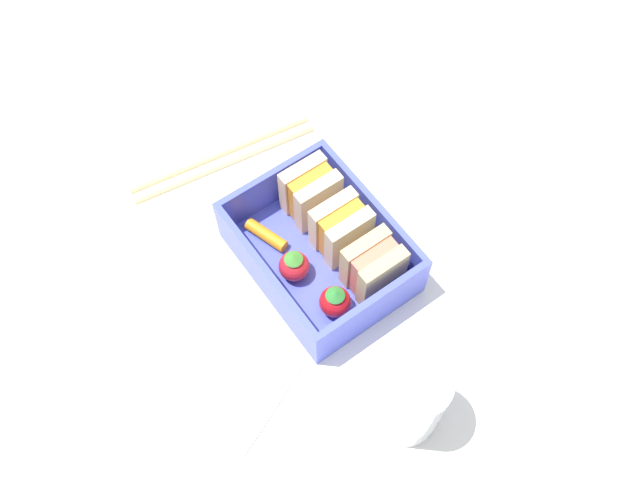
{
  "coord_description": "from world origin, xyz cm",
  "views": [
    {
      "loc": [
        24.04,
        -17.34,
        59.93
      ],
      "look_at": [
        0.0,
        0.0,
        2.7
      ],
      "focal_mm": 40.0,
      "sensor_mm": 36.0,
      "label": 1
    }
  ],
  "objects_px": {
    "sandwich_left": "(311,193)",
    "sandwich_center_left": "(341,229)",
    "strawberry_far_left": "(296,269)",
    "folded_napkin": "(207,369)",
    "strawberry_left": "(335,301)",
    "drinking_glass": "(410,399)",
    "sandwich_center": "(373,267)",
    "carrot_stick_far_left": "(266,235)",
    "chopstick_pair": "(223,158)"
  },
  "relations": [
    {
      "from": "chopstick_pair",
      "to": "folded_napkin",
      "type": "xyz_separation_m",
      "value": [
        0.18,
        -0.13,
        -0.0
      ]
    },
    {
      "from": "sandwich_center",
      "to": "drinking_glass",
      "type": "xyz_separation_m",
      "value": [
        0.11,
        -0.05,
        0.01
      ]
    },
    {
      "from": "sandwich_left",
      "to": "carrot_stick_far_left",
      "type": "distance_m",
      "value": 0.06
    },
    {
      "from": "sandwich_left",
      "to": "carrot_stick_far_left",
      "type": "relative_size",
      "value": 1.3
    },
    {
      "from": "sandwich_center",
      "to": "carrot_stick_far_left",
      "type": "xyz_separation_m",
      "value": [
        -0.09,
        -0.05,
        -0.02
      ]
    },
    {
      "from": "sandwich_center",
      "to": "drinking_glass",
      "type": "relative_size",
      "value": 0.58
    },
    {
      "from": "carrot_stick_far_left",
      "to": "strawberry_left",
      "type": "distance_m",
      "value": 0.1
    },
    {
      "from": "strawberry_left",
      "to": "sandwich_center_left",
      "type": "bearing_deg",
      "value": 139.03
    },
    {
      "from": "sandwich_left",
      "to": "sandwich_center_left",
      "type": "bearing_deg",
      "value": 0.0
    },
    {
      "from": "sandwich_center_left",
      "to": "chopstick_pair",
      "type": "bearing_deg",
      "value": -167.05
    },
    {
      "from": "sandwich_left",
      "to": "sandwich_center",
      "type": "height_order",
      "value": "same"
    },
    {
      "from": "sandwich_center_left",
      "to": "strawberry_left",
      "type": "relative_size",
      "value": 1.64
    },
    {
      "from": "strawberry_left",
      "to": "chopstick_pair",
      "type": "bearing_deg",
      "value": 177.68
    },
    {
      "from": "chopstick_pair",
      "to": "drinking_glass",
      "type": "bearing_deg",
      "value": -2.85
    },
    {
      "from": "sandwich_center_left",
      "to": "drinking_glass",
      "type": "distance_m",
      "value": 0.17
    },
    {
      "from": "sandwich_left",
      "to": "sandwich_center",
      "type": "distance_m",
      "value": 0.09
    },
    {
      "from": "strawberry_far_left",
      "to": "folded_napkin",
      "type": "relative_size",
      "value": 0.24
    },
    {
      "from": "drinking_glass",
      "to": "sandwich_center_left",
      "type": "bearing_deg",
      "value": 162.43
    },
    {
      "from": "carrot_stick_far_left",
      "to": "folded_napkin",
      "type": "distance_m",
      "value": 0.13
    },
    {
      "from": "sandwich_left",
      "to": "strawberry_left",
      "type": "relative_size",
      "value": 1.64
    },
    {
      "from": "sandwich_center",
      "to": "folded_napkin",
      "type": "relative_size",
      "value": 0.4
    },
    {
      "from": "sandwich_left",
      "to": "sandwich_center",
      "type": "xyz_separation_m",
      "value": [
        0.09,
        0.0,
        0.0
      ]
    },
    {
      "from": "sandwich_left",
      "to": "sandwich_center_left",
      "type": "distance_m",
      "value": 0.05
    },
    {
      "from": "sandwich_center",
      "to": "strawberry_far_left",
      "type": "height_order",
      "value": "sandwich_center"
    },
    {
      "from": "carrot_stick_far_left",
      "to": "sandwich_center_left",
      "type": "bearing_deg",
      "value": 49.42
    },
    {
      "from": "sandwich_center_left",
      "to": "carrot_stick_far_left",
      "type": "xyz_separation_m",
      "value": [
        -0.05,
        -0.05,
        -0.02
      ]
    },
    {
      "from": "carrot_stick_far_left",
      "to": "sandwich_left",
      "type": "bearing_deg",
      "value": 92.13
    },
    {
      "from": "sandwich_center",
      "to": "carrot_stick_far_left",
      "type": "bearing_deg",
      "value": -150.26
    },
    {
      "from": "sandwich_center",
      "to": "folded_napkin",
      "type": "height_order",
      "value": "sandwich_center"
    },
    {
      "from": "folded_napkin",
      "to": "sandwich_left",
      "type": "bearing_deg",
      "value": 114.37
    },
    {
      "from": "carrot_stick_far_left",
      "to": "strawberry_far_left",
      "type": "distance_m",
      "value": 0.05
    },
    {
      "from": "sandwich_center",
      "to": "chopstick_pair",
      "type": "relative_size",
      "value": 0.28
    },
    {
      "from": "sandwich_center_left",
      "to": "sandwich_center",
      "type": "relative_size",
      "value": 1.0
    },
    {
      "from": "sandwich_center",
      "to": "chopstick_pair",
      "type": "height_order",
      "value": "sandwich_center"
    },
    {
      "from": "sandwich_center",
      "to": "chopstick_pair",
      "type": "xyz_separation_m",
      "value": [
        -0.2,
        -0.03,
        -0.04
      ]
    },
    {
      "from": "drinking_glass",
      "to": "strawberry_left",
      "type": "bearing_deg",
      "value": 176.19
    },
    {
      "from": "folded_napkin",
      "to": "chopstick_pair",
      "type": "bearing_deg",
      "value": 144.09
    },
    {
      "from": "sandwich_center_left",
      "to": "folded_napkin",
      "type": "height_order",
      "value": "sandwich_center_left"
    },
    {
      "from": "strawberry_left",
      "to": "folded_napkin",
      "type": "xyz_separation_m",
      "value": [
        -0.02,
        -0.12,
        -0.03
      ]
    },
    {
      "from": "sandwich_left",
      "to": "folded_napkin",
      "type": "bearing_deg",
      "value": -65.63
    },
    {
      "from": "strawberry_far_left",
      "to": "folded_napkin",
      "type": "distance_m",
      "value": 0.12
    },
    {
      "from": "sandwich_left",
      "to": "strawberry_far_left",
      "type": "bearing_deg",
      "value": -45.69
    },
    {
      "from": "sandwich_center",
      "to": "chopstick_pair",
      "type": "distance_m",
      "value": 0.2
    },
    {
      "from": "sandwich_center_left",
      "to": "drinking_glass",
      "type": "height_order",
      "value": "drinking_glass"
    },
    {
      "from": "sandwich_center_left",
      "to": "carrot_stick_far_left",
      "type": "bearing_deg",
      "value": -130.58
    },
    {
      "from": "strawberry_far_left",
      "to": "strawberry_left",
      "type": "distance_m",
      "value": 0.05
    },
    {
      "from": "sandwich_left",
      "to": "strawberry_left",
      "type": "height_order",
      "value": "sandwich_left"
    },
    {
      "from": "strawberry_left",
      "to": "strawberry_far_left",
      "type": "bearing_deg",
      "value": -168.56
    },
    {
      "from": "sandwich_left",
      "to": "carrot_stick_far_left",
      "type": "height_order",
      "value": "sandwich_left"
    },
    {
      "from": "sandwich_center_left",
      "to": "chopstick_pair",
      "type": "relative_size",
      "value": 0.28
    }
  ]
}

